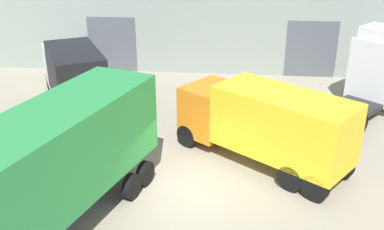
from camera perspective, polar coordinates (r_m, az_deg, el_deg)
The scene contains 7 objects.
ground_plane at distance 17.13m, azimuth -0.50°, elevation -9.68°, with size 60.00×60.00×0.00m, color gray.
warehouse_building at distance 33.01m, azimuth 2.73°, elevation 12.64°, with size 29.67×8.78×6.13m.
tractor_unit_white at distance 25.40m, azimuth 22.35°, elevation 5.07°, with size 6.06×6.38×4.38m.
container_trailer_green at distance 13.33m, azimuth -21.99°, elevation -8.72°, with size 6.25×12.51×4.23m.
box_truck_white at distance 25.00m, azimuth -14.84°, elevation 5.31°, with size 5.35×7.16×3.30m.
box_truck_orange at distance 18.42m, azimuth 9.16°, elevation -0.86°, with size 7.36×6.37×3.26m.
traffic_cone at distance 21.81m, azimuth -20.37°, elevation -2.75°, with size 0.40×0.40×0.55m.
Camera 1 is at (1.47, -14.21, 9.46)m, focal length 42.00 mm.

